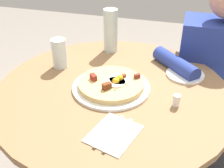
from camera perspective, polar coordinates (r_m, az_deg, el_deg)
dining_table at (r=1.25m, az=0.16°, el=-7.58°), size 0.98×0.98×0.75m
person_seated at (r=1.61m, az=19.40°, el=-2.20°), size 0.51×0.45×1.14m
pizza_plate at (r=1.14m, az=-0.17°, el=-0.67°), size 0.32×0.32×0.01m
breakfast_pizza at (r=1.13m, az=-0.08°, el=0.13°), size 0.27×0.27×0.05m
bread_plate at (r=1.27m, az=14.97°, el=1.94°), size 0.17×0.17×0.01m
napkin at (r=0.92m, az=0.37°, el=-10.29°), size 0.18×0.20×0.00m
fork at (r=0.93m, az=-0.59°, el=-9.69°), size 0.06×0.18×0.00m
knife at (r=0.91m, az=1.34°, el=-10.49°), size 0.06×0.18×0.00m
water_glass at (r=1.30m, az=-10.90°, el=6.26°), size 0.07×0.07×0.14m
water_bottle at (r=1.42m, az=-0.28°, el=11.03°), size 0.07×0.07×0.22m
salt_shaker at (r=1.06m, az=13.25°, el=-3.36°), size 0.03×0.03×0.05m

